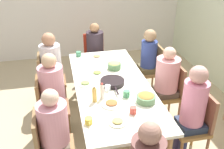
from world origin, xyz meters
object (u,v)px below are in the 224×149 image
at_px(plate_4, 97,73).
at_px(serving_pan, 112,82).
at_px(plate_2, 118,122).
at_px(bowl_0, 146,98).
at_px(cup_1, 108,88).
at_px(cup_4, 89,121).
at_px(person_3, 53,89).
at_px(cup_2, 133,110).
at_px(plate_3, 85,83).
at_px(person_1, 55,128).
at_px(person_5, 148,57).
at_px(person_7, 193,107).
at_px(cup_3, 79,54).
at_px(chair_0, 48,78).
at_px(chair_7, 197,123).
at_px(dining_table, 112,88).
at_px(person_0, 52,64).
at_px(person_4, 95,48).
at_px(bottle_1, 102,91).
at_px(chair_5, 152,68).
at_px(plate_1, 112,103).
at_px(bottle_0, 94,94).
at_px(plate_0, 97,57).
at_px(chair_1, 48,145).
at_px(chair_3, 48,105).
at_px(chair_4, 95,55).
at_px(person_2, 166,78).
at_px(cup_0, 126,94).
at_px(chair_2, 171,91).
at_px(bowl_1, 114,65).

distance_m(plate_4, serving_pan, 0.37).
height_order(plate_2, bowl_0, bowl_0).
height_order(cup_1, cup_4, same).
xyz_separation_m(person_3, cup_2, (0.71, 0.88, 0.02)).
height_order(plate_2, cup_4, cup_4).
bearing_deg(plate_3, person_1, -26.82).
distance_m(plate_3, bowl_0, 0.89).
xyz_separation_m(person_5, serving_pan, (0.78, -0.78, 0.04)).
height_order(person_7, cup_3, person_7).
bearing_deg(chair_0, chair_7, 48.40).
xyz_separation_m(chair_0, chair_7, (1.56, 1.76, 0.00)).
xyz_separation_m(dining_table, person_5, (-0.78, 0.79, 0.05)).
relative_size(person_0, person_5, 1.05).
bearing_deg(person_4, bottle_1, -6.24).
distance_m(chair_5, person_5, 0.22).
bearing_deg(plate_1, bottle_0, -120.38).
distance_m(person_5, plate_1, 1.55).
xyz_separation_m(plate_0, plate_4, (0.59, -0.09, 0.00)).
bearing_deg(chair_1, person_1, 90.00).
height_order(person_0, chair_3, person_0).
distance_m(chair_1, plate_1, 0.86).
xyz_separation_m(person_3, chair_4, (-1.55, 0.79, -0.24)).
relative_size(person_2, chair_5, 1.33).
relative_size(person_2, chair_4, 1.33).
bearing_deg(cup_4, cup_0, 128.93).
bearing_deg(chair_7, bottle_1, -113.25).
height_order(person_3, bottle_1, person_3).
height_order(chair_5, plate_3, chair_5).
height_order(chair_1, person_5, person_5).
bearing_deg(chair_2, serving_pan, -90.40).
distance_m(chair_0, person_1, 1.58).
distance_m(chair_2, cup_0, 0.88).
distance_m(chair_3, person_3, 0.25).
relative_size(chair_5, person_7, 0.70).
bearing_deg(chair_2, chair_7, 0.00).
distance_m(plate_3, cup_4, 0.86).
relative_size(cup_0, cup_1, 1.07).
distance_m(person_2, plate_1, 1.02).
bearing_deg(person_1, cup_4, 89.39).
distance_m(person_7, bowl_0, 0.55).
bearing_deg(plate_4, cup_2, 12.93).
bearing_deg(cup_3, plate_2, 6.77).
distance_m(plate_1, cup_3, 1.55).
relative_size(person_2, cup_0, 9.97).
xyz_separation_m(chair_0, person_0, (-0.00, 0.09, 0.24)).
distance_m(chair_7, bowl_1, 1.47).
bearing_deg(cup_1, serving_pan, 147.54).
distance_m(dining_table, plate_0, 0.94).
relative_size(chair_3, person_5, 0.75).
xyz_separation_m(cup_3, bottle_1, (1.37, 0.15, 0.06)).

